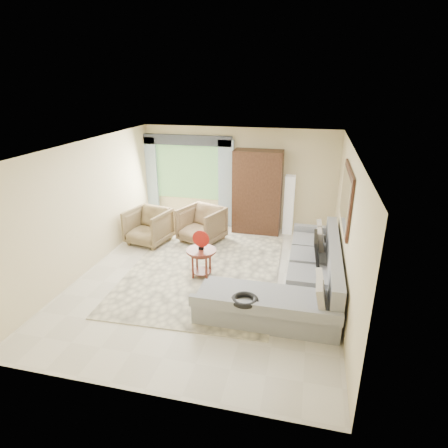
% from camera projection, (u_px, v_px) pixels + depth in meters
% --- Properties ---
extents(ground, '(6.00, 6.00, 0.00)m').
position_uv_depth(ground, '(208.00, 278.00, 7.42)').
color(ground, silver).
rests_on(ground, ground).
extents(area_rug, '(3.14, 4.11, 0.02)m').
position_uv_depth(area_rug, '(204.00, 271.00, 7.70)').
color(area_rug, beige).
rests_on(area_rug, ground).
extents(sectional_sofa, '(2.30, 3.46, 0.90)m').
position_uv_depth(sectional_sofa, '(300.00, 281.00, 6.77)').
color(sectional_sofa, gray).
rests_on(sectional_sofa, ground).
extents(tv_screen, '(0.14, 0.74, 0.48)m').
position_uv_depth(tv_screen, '(317.00, 248.00, 7.05)').
color(tv_screen, black).
rests_on(tv_screen, sectional_sofa).
extents(garden_hose, '(0.43, 0.43, 0.09)m').
position_uv_depth(garden_hose, '(245.00, 300.00, 5.70)').
color(garden_hose, black).
rests_on(garden_hose, sectional_sofa).
extents(coffee_table, '(0.59, 0.59, 0.59)m').
position_uv_depth(coffee_table, '(201.00, 263.00, 7.39)').
color(coffee_table, '#502315').
rests_on(coffee_table, ground).
extents(red_disc, '(0.34, 0.06, 0.34)m').
position_uv_depth(red_disc, '(201.00, 239.00, 7.20)').
color(red_disc, '#9F170F').
rests_on(red_disc, coffee_table).
extents(armchair_left, '(1.08, 1.10, 0.84)m').
position_uv_depth(armchair_left, '(149.00, 226.00, 8.91)').
color(armchair_left, olive).
rests_on(armchair_left, ground).
extents(armchair_right, '(1.19, 1.20, 0.86)m').
position_uv_depth(armchair_right, '(202.00, 225.00, 8.99)').
color(armchair_right, '#92724F').
rests_on(armchair_right, ground).
extents(potted_plant, '(0.52, 0.46, 0.54)m').
position_uv_depth(potted_plant, '(146.00, 216.00, 10.02)').
color(potted_plant, '#999999').
rests_on(potted_plant, ground).
extents(armoire, '(1.20, 0.55, 2.10)m').
position_uv_depth(armoire, '(257.00, 192.00, 9.39)').
color(armoire, black).
rests_on(armoire, ground).
extents(floor_lamp, '(0.24, 0.24, 1.50)m').
position_uv_depth(floor_lamp, '(289.00, 205.00, 9.38)').
color(floor_lamp, silver).
rests_on(floor_lamp, ground).
extents(window, '(1.80, 0.04, 1.40)m').
position_uv_depth(window, '(188.00, 172.00, 9.90)').
color(window, '#669E59').
rests_on(window, wall_back).
extents(curtain_left, '(0.40, 0.08, 2.30)m').
position_uv_depth(curtain_left, '(151.00, 180.00, 10.14)').
color(curtain_left, '#9EB7CC').
rests_on(curtain_left, ground).
extents(curtain_right, '(0.40, 0.08, 2.30)m').
position_uv_depth(curtain_right, '(226.00, 185.00, 9.69)').
color(curtain_right, '#9EB7CC').
rests_on(curtain_right, ground).
extents(valance, '(2.40, 0.12, 0.26)m').
position_uv_depth(valance, '(186.00, 140.00, 9.53)').
color(valance, '#1E232D').
rests_on(valance, wall_back).
extents(wall_mirror, '(0.05, 1.70, 1.05)m').
position_uv_depth(wall_mirror, '(346.00, 197.00, 6.58)').
color(wall_mirror, black).
rests_on(wall_mirror, wall_right).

